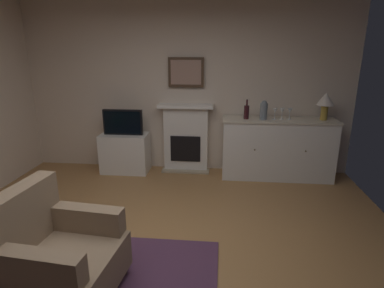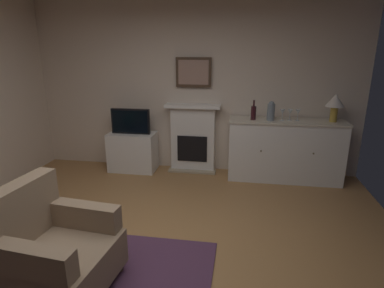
{
  "view_description": "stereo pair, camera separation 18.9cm",
  "coord_description": "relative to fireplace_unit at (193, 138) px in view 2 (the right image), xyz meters",
  "views": [
    {
      "loc": [
        0.59,
        -2.4,
        1.93
      ],
      "look_at": [
        0.3,
        0.66,
        1.0
      ],
      "focal_mm": 29.48,
      "sensor_mm": 36.0,
      "label": 1
    },
    {
      "loc": [
        0.78,
        -2.38,
        1.93
      ],
      "look_at": [
        0.3,
        0.66,
        1.0
      ],
      "focal_mm": 29.48,
      "sensor_mm": 36.0,
      "label": 2
    }
  ],
  "objects": [
    {
      "name": "ground_plane",
      "position": [
        -0.02,
        -2.48,
        -0.6
      ],
      "size": [
        5.22,
        5.28,
        0.1
      ],
      "primitive_type": "cube",
      "color": "#9E7042",
      "rests_on": "ground"
    },
    {
      "name": "wall_rear",
      "position": [
        -0.02,
        0.13,
        0.79
      ],
      "size": [
        5.22,
        0.06,
        2.67
      ],
      "primitive_type": "cube",
      "color": "beige",
      "rests_on": "ground_plane"
    },
    {
      "name": "area_rug",
      "position": [
        -0.68,
        -2.88,
        -0.54
      ],
      "size": [
        2.49,
        1.66,
        0.02
      ],
      "primitive_type": "cube",
      "color": "#4C2D47",
      "rests_on": "ground_plane"
    },
    {
      "name": "fireplace_unit",
      "position": [
        0.0,
        0.0,
        0.0
      ],
      "size": [
        0.87,
        0.3,
        1.1
      ],
      "color": "white",
      "rests_on": "ground_plane"
    },
    {
      "name": "framed_picture",
      "position": [
        0.0,
        0.05,
        1.04
      ],
      "size": [
        0.55,
        0.04,
        0.45
      ],
      "color": "#473323"
    },
    {
      "name": "sideboard_cabinet",
      "position": [
        1.43,
        -0.18,
        -0.08
      ],
      "size": [
        1.69,
        0.49,
        0.93
      ],
      "color": "white",
      "rests_on": "ground_plane"
    },
    {
      "name": "table_lamp",
      "position": [
        2.06,
        -0.18,
        0.66
      ],
      "size": [
        0.26,
        0.26,
        0.4
      ],
      "color": "#B79338",
      "rests_on": "sideboard_cabinet"
    },
    {
      "name": "wine_bottle",
      "position": [
        0.93,
        -0.22,
        0.49
      ],
      "size": [
        0.08,
        0.08,
        0.29
      ],
      "color": "#331419",
      "rests_on": "sideboard_cabinet"
    },
    {
      "name": "wine_glass_left",
      "position": [
        1.35,
        -0.21,
        0.5
      ],
      "size": [
        0.07,
        0.07,
        0.16
      ],
      "color": "silver",
      "rests_on": "sideboard_cabinet"
    },
    {
      "name": "wine_glass_center",
      "position": [
        1.46,
        -0.18,
        0.5
      ],
      "size": [
        0.07,
        0.07,
        0.16
      ],
      "color": "silver",
      "rests_on": "sideboard_cabinet"
    },
    {
      "name": "wine_glass_right",
      "position": [
        1.57,
        -0.18,
        0.5
      ],
      "size": [
        0.07,
        0.07,
        0.16
      ],
      "color": "silver",
      "rests_on": "sideboard_cabinet"
    },
    {
      "name": "vase_decorative",
      "position": [
        1.18,
        -0.23,
        0.52
      ],
      "size": [
        0.11,
        0.11,
        0.28
      ],
      "color": "slate",
      "rests_on": "sideboard_cabinet"
    },
    {
      "name": "tv_cabinet",
      "position": [
        -0.97,
        -0.16,
        -0.23
      ],
      "size": [
        0.75,
        0.42,
        0.63
      ],
      "color": "white",
      "rests_on": "ground_plane"
    },
    {
      "name": "tv_set",
      "position": [
        -0.97,
        -0.19,
        0.28
      ],
      "size": [
        0.62,
        0.07,
        0.4
      ],
      "color": "black",
      "rests_on": "tv_cabinet"
    },
    {
      "name": "armchair",
      "position": [
        -0.69,
        -2.88,
        -0.17
      ],
      "size": [
        0.88,
        0.85,
        0.92
      ],
      "color": "#8C7259",
      "rests_on": "ground_plane"
    }
  ]
}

